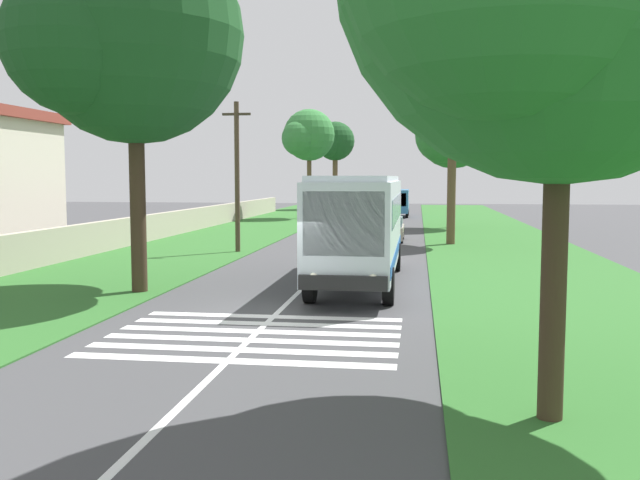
{
  "coord_description": "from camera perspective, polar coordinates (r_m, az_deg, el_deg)",
  "views": [
    {
      "loc": [
        -18.38,
        -3.76,
        3.69
      ],
      "look_at": [
        4.5,
        -0.54,
        1.6
      ],
      "focal_mm": 39.06,
      "sensor_mm": 36.0,
      "label": 1
    }
  ],
  "objects": [
    {
      "name": "centre_line",
      "position": [
        33.8,
        1.57,
        -1.1
      ],
      "size": [
        110.0,
        0.16,
        0.01
      ],
      "primitive_type": "cube",
      "color": "silver",
      "rests_on": "ground"
    },
    {
      "name": "grass_verge_left",
      "position": [
        35.65,
        -11.64,
        -0.85
      ],
      "size": [
        120.0,
        8.0,
        0.04
      ],
      "primitive_type": "cube",
      "color": "#2D6628",
      "rests_on": "ground"
    },
    {
      "name": "ground",
      "position": [
        19.12,
        -3.5,
        -5.97
      ],
      "size": [
        160.0,
        160.0,
        0.0
      ],
      "primitive_type": "plane",
      "color": "#424244"
    },
    {
      "name": "grass_verge_right",
      "position": [
        33.88,
        15.49,
        -1.24
      ],
      "size": [
        120.0,
        8.0,
        0.04
      ],
      "primitive_type": "cube",
      "color": "#2D6628",
      "rests_on": "ground"
    },
    {
      "name": "trailing_car_1",
      "position": [
        49.04,
        1.2,
        1.63
      ],
      "size": [
        4.3,
        1.78,
        1.43
      ],
      "color": "gold",
      "rests_on": "ground"
    },
    {
      "name": "coach_bus",
      "position": [
        24.05,
        3.32,
        1.48
      ],
      "size": [
        11.16,
        2.62,
        3.73
      ],
      "color": "silver",
      "rests_on": "ground"
    },
    {
      "name": "utility_pole",
      "position": [
        34.31,
        -6.81,
        5.36
      ],
      "size": [
        0.24,
        1.4,
        7.3
      ],
      "color": "#473828",
      "rests_on": "grass_verge_left"
    },
    {
      "name": "roadside_tree_right_2",
      "position": [
        38.94,
        10.65,
        10.52
      ],
      "size": [
        5.8,
        4.82,
        9.92
      ],
      "color": "brown",
      "rests_on": "grass_verge_right"
    },
    {
      "name": "trailing_car_0",
      "position": [
        40.41,
        5.61,
        0.85
      ],
      "size": [
        4.3,
        1.78,
        1.43
      ],
      "color": "#B7A893",
      "rests_on": "ground"
    },
    {
      "name": "trailing_minibus_0",
      "position": [
        65.55,
        6.34,
        3.26
      ],
      "size": [
        6.0,
        2.14,
        2.53
      ],
      "color": "teal",
      "rests_on": "ground"
    },
    {
      "name": "trailing_car_2",
      "position": [
        56.94,
        2.65,
        2.12
      ],
      "size": [
        4.3,
        1.78,
        1.43
      ],
      "color": "black",
      "rests_on": "ground"
    },
    {
      "name": "roadside_tree_left_2",
      "position": [
        80.86,
        1.14,
        7.98
      ],
      "size": [
        5.34,
        4.48,
        10.05
      ],
      "color": "brown",
      "rests_on": "grass_verge_left"
    },
    {
      "name": "roadside_tree_left_1",
      "position": [
        62.64,
        -0.99,
        8.44
      ],
      "size": [
        5.78,
        4.58,
        9.69
      ],
      "color": "brown",
      "rests_on": "grass_verge_left"
    },
    {
      "name": "zebra_crossing",
      "position": [
        16.45,
        -5.46,
        -7.81
      ],
      "size": [
        4.95,
        6.8,
        0.01
      ],
      "color": "silver",
      "rests_on": "ground"
    },
    {
      "name": "roadside_wall",
      "position": [
        41.45,
        -13.77,
        1.0
      ],
      "size": [
        70.0,
        0.4,
        1.5
      ],
      "primitive_type": "cube",
      "color": "#B2A893",
      "rests_on": "grass_verge_left"
    },
    {
      "name": "roadside_tree_right_1",
      "position": [
        51.36,
        10.67,
        8.61
      ],
      "size": [
        6.42,
        5.43,
        9.67
      ],
      "color": "#4C3826",
      "rests_on": "grass_verge_right"
    },
    {
      "name": "roadside_tree_left_0",
      "position": [
        23.5,
        -15.13,
        15.37
      ],
      "size": [
        8.42,
        6.84,
        11.51
      ],
      "color": "#3D2D1E",
      "rests_on": "grass_verge_left"
    }
  ]
}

